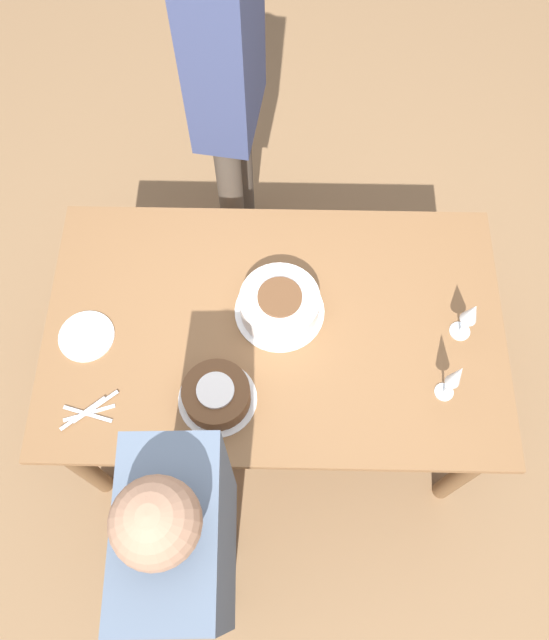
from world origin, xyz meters
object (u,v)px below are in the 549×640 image
cake_center_white (280,305)px  cake_front_chocolate (217,395)px  person_watching (227,77)px  wine_glass_near (456,376)px  wine_glass_far (471,314)px  person_cutting (191,548)px

cake_center_white → cake_front_chocolate: bearing=-121.4°
person_watching → wine_glass_near: bearing=42.4°
wine_glass_near → wine_glass_far: wine_glass_near is taller
wine_glass_far → cake_front_chocolate: bearing=-162.5°
wine_glass_far → person_watching: bearing=133.1°
wine_glass_far → person_watching: size_ratio=0.12×
cake_front_chocolate → person_cutting: bearing=-93.4°
cake_center_white → person_cutting: (-0.23, -0.80, 0.14)m
person_watching → cake_center_white: bearing=22.4°
wine_glass_near → person_watching: person_watching is taller
cake_front_chocolate → wine_glass_far: 0.87m
cake_center_white → wine_glass_far: (0.62, -0.07, 0.09)m
wine_glass_near → wine_glass_far: bearing=71.1°
cake_center_white → wine_glass_near: 0.63m
wine_glass_near → person_cutting: bearing=-146.3°
wine_glass_near → person_watching: (-0.76, 1.11, 0.12)m
wine_glass_far → person_watching: person_watching is taller
cake_front_chocolate → person_watching: (-0.01, 1.15, 0.23)m
wine_glass_far → person_cutting: (-0.85, -0.74, 0.05)m
person_cutting → wine_glass_near: bearing=-58.1°
cake_front_chocolate → wine_glass_near: 0.75m
cake_center_white → wine_glass_far: wine_glass_far is taller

